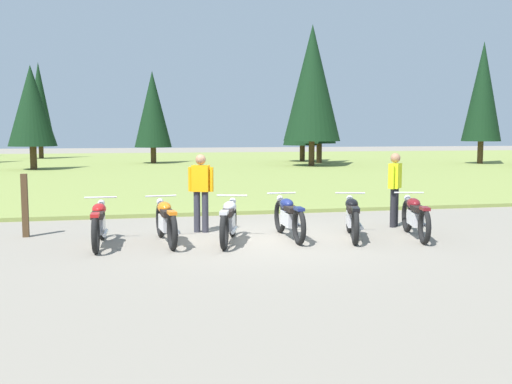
{
  "coord_description": "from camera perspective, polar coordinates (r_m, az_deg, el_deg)",
  "views": [
    {
      "loc": [
        -2.57,
        -11.2,
        2.14
      ],
      "look_at": [
        0.0,
        0.6,
        0.9
      ],
      "focal_mm": 41.03,
      "sensor_mm": 36.0,
      "label": 1
    }
  ],
  "objects": [
    {
      "name": "rider_with_back_turned",
      "position": [
        12.5,
        -5.4,
        0.36
      ],
      "size": [
        0.52,
        0.34,
        1.67
      ],
      "color": "#2D2D38",
      "rests_on": "ground"
    },
    {
      "name": "motorcycle_maroon",
      "position": [
        12.3,
        15.27,
        -2.3
      ],
      "size": [
        0.74,
        2.06,
        0.88
      ],
      "color": "black",
      "rests_on": "ground"
    },
    {
      "name": "forest_treeline",
      "position": [
        37.53,
        -10.94,
        9.59
      ],
      "size": [
        43.56,
        24.47,
        8.84
      ],
      "color": "#47331E",
      "rests_on": "ground"
    },
    {
      "name": "motorcycle_silver",
      "position": [
        11.33,
        -2.66,
        -2.78
      ],
      "size": [
        0.81,
        2.04,
        0.88
      ],
      "color": "black",
      "rests_on": "ground"
    },
    {
      "name": "trail_marker_post",
      "position": [
        12.81,
        -21.6,
        -1.23
      ],
      "size": [
        0.12,
        0.12,
        1.3
      ],
      "primitive_type": "cube",
      "color": "#47331E",
      "rests_on": "ground"
    },
    {
      "name": "rider_checking_bike",
      "position": [
        13.55,
        13.38,
        0.66
      ],
      "size": [
        0.4,
        0.44,
        1.67
      ],
      "color": "black",
      "rests_on": "ground"
    },
    {
      "name": "motorcycle_red",
      "position": [
        11.38,
        -15.07,
        -2.94
      ],
      "size": [
        0.62,
        2.1,
        0.88
      ],
      "color": "black",
      "rests_on": "ground"
    },
    {
      "name": "motorcycle_black",
      "position": [
        11.96,
        9.37,
        -2.4
      ],
      "size": [
        0.83,
        2.04,
        0.88
      ],
      "color": "black",
      "rests_on": "ground"
    },
    {
      "name": "motorcycle_orange",
      "position": [
        11.39,
        -8.77,
        -2.8
      ],
      "size": [
        0.62,
        2.1,
        0.88
      ],
      "color": "black",
      "rests_on": "ground"
    },
    {
      "name": "ground_plane",
      "position": [
        11.69,
        0.63,
        -4.69
      ],
      "size": [
        140.0,
        140.0,
        0.0
      ],
      "primitive_type": "plane",
      "color": "gray"
    },
    {
      "name": "motorcycle_navy",
      "position": [
        11.82,
        3.23,
        -2.43
      ],
      "size": [
        0.62,
        2.1,
        0.88
      ],
      "color": "black",
      "rests_on": "ground"
    },
    {
      "name": "grass_moorland",
      "position": [
        36.9,
        -8.27,
        2.55
      ],
      "size": [
        80.0,
        44.0,
        0.1
      ],
      "primitive_type": "cube",
      "color": "olive",
      "rests_on": "ground"
    }
  ]
}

